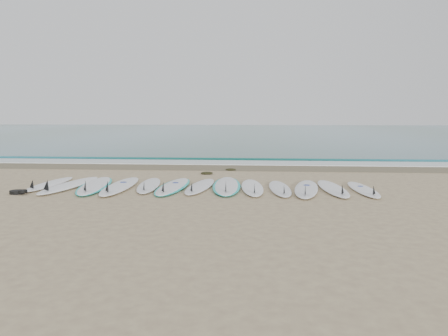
# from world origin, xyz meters

# --- Properties ---
(ground) EXTENTS (120.00, 120.00, 0.00)m
(ground) POSITION_xyz_m (0.00, 0.00, 0.00)
(ground) COLOR tan
(ocean) EXTENTS (120.00, 55.00, 0.03)m
(ocean) POSITION_xyz_m (0.00, 32.50, 0.01)
(ocean) COLOR #1B5A5D
(ocean) RESTS_ON ground
(wet_sand_band) EXTENTS (120.00, 1.80, 0.01)m
(wet_sand_band) POSITION_xyz_m (0.00, 4.10, 0.01)
(wet_sand_band) COLOR brown
(wet_sand_band) RESTS_ON ground
(foam_band) EXTENTS (120.00, 1.40, 0.04)m
(foam_band) POSITION_xyz_m (0.00, 5.50, 0.02)
(foam_band) COLOR silver
(foam_band) RESTS_ON ground
(wave_crest) EXTENTS (120.00, 1.00, 0.10)m
(wave_crest) POSITION_xyz_m (0.00, 7.00, 0.05)
(wave_crest) COLOR #1B5A5D
(wave_crest) RESTS_ON ground
(surfboard_0) EXTENTS (0.54, 2.41, 0.31)m
(surfboard_0) POSITION_xyz_m (-3.92, -0.00, 0.05)
(surfboard_0) COLOR white
(surfboard_0) RESTS_ON ground
(surfboard_1) EXTENTS (0.85, 2.89, 0.36)m
(surfboard_1) POSITION_xyz_m (-3.32, -0.19, 0.06)
(surfboard_1) COLOR white
(surfboard_1) RESTS_ON ground
(surfboard_2) EXTENTS (1.16, 2.97, 0.37)m
(surfboard_2) POSITION_xyz_m (-2.66, -0.15, 0.05)
(surfboard_2) COLOR white
(surfboard_2) RESTS_ON ground
(surfboard_3) EXTENTS (0.71, 2.93, 0.37)m
(surfboard_3) POSITION_xyz_m (-1.99, -0.23, 0.06)
(surfboard_3) COLOR white
(surfboard_3) RESTS_ON ground
(surfboard_4) EXTENTS (0.81, 2.52, 0.32)m
(surfboard_4) POSITION_xyz_m (-1.30, -0.01, 0.05)
(surfboard_4) COLOR white
(surfboard_4) RESTS_ON ground
(surfboard_5) EXTENTS (0.75, 2.74, 0.35)m
(surfboard_5) POSITION_xyz_m (-0.67, -0.11, 0.05)
(surfboard_5) COLOR white
(surfboard_5) RESTS_ON ground
(surfboard_6) EXTENTS (0.73, 2.53, 0.32)m
(surfboard_6) POSITION_xyz_m (0.01, -0.07, 0.06)
(surfboard_6) COLOR white
(surfboard_6) RESTS_ON ground
(surfboard_7) EXTENTS (0.86, 2.94, 0.37)m
(surfboard_7) POSITION_xyz_m (0.67, 0.09, 0.05)
(surfboard_7) COLOR white
(surfboard_7) RESTS_ON ground
(surfboard_8) EXTENTS (0.70, 2.57, 0.32)m
(surfboard_8) POSITION_xyz_m (1.32, -0.13, 0.06)
(surfboard_8) COLOR white
(surfboard_8) RESTS_ON ground
(surfboard_9) EXTENTS (0.63, 2.39, 0.30)m
(surfboard_9) POSITION_xyz_m (2.00, -0.22, 0.05)
(surfboard_9) COLOR white
(surfboard_9) RESTS_ON ground
(surfboard_10) EXTENTS (0.91, 2.73, 0.34)m
(surfboard_10) POSITION_xyz_m (2.62, -0.25, 0.06)
(surfboard_10) COLOR silver
(surfboard_10) RESTS_ON ground
(surfboard_11) EXTENTS (0.69, 2.59, 0.33)m
(surfboard_11) POSITION_xyz_m (3.28, -0.14, 0.06)
(surfboard_11) COLOR white
(surfboard_11) RESTS_ON ground
(surfboard_12) EXTENTS (0.58, 2.35, 0.30)m
(surfboard_12) POSITION_xyz_m (3.99, -0.19, 0.05)
(surfboard_12) COLOR white
(surfboard_12) RESTS_ON ground
(seaweed_near) EXTENTS (0.39, 0.30, 0.07)m
(seaweed_near) POSITION_xyz_m (-0.11, 2.49, 0.04)
(seaweed_near) COLOR black
(seaweed_near) RESTS_ON ground
(seaweed_far) EXTENTS (0.35, 0.27, 0.07)m
(seaweed_far) POSITION_xyz_m (0.57, 3.41, 0.03)
(seaweed_far) COLOR black
(seaweed_far) RESTS_ON ground
(leash_coil) EXTENTS (0.46, 0.36, 0.11)m
(leash_coil) POSITION_xyz_m (-4.10, -1.16, 0.05)
(leash_coil) COLOR black
(leash_coil) RESTS_ON ground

